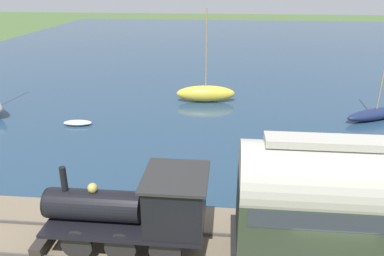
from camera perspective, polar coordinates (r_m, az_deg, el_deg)
The scene contains 6 objects.
harbor_water at distance 55.01m, azimuth 9.16°, elevation 11.66°, with size 80.00×80.00×0.01m.
steam_locomotive at distance 13.51m, azimuth -7.62°, elevation -11.64°, with size 2.43×6.19×3.07m.
passenger_coach at distance 13.72m, azimuth 26.06°, elevation -9.69°, with size 2.56×9.19×4.53m.
sailboat_yellow at distance 31.05m, azimuth 2.09°, elevation 5.31°, with size 1.81×4.92×7.45m.
sailboat_navy at distance 30.16m, azimuth 26.21°, elevation 2.01°, with size 3.38×5.11×7.46m.
rowboat_off_pier at distance 27.31m, azimuth -17.02°, elevation 0.77°, with size 0.96×2.03×0.33m.
Camera 1 is at (-10.54, 3.38, 9.61)m, focal length 35.00 mm.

